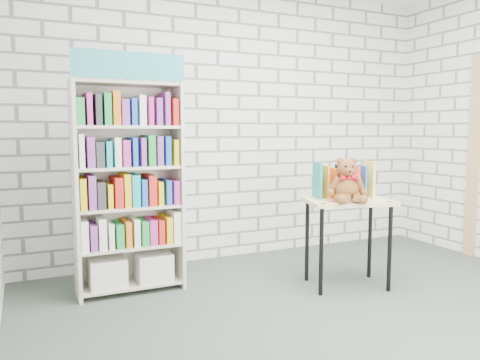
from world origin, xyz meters
name	(u,v)px	position (x,y,z in m)	size (l,w,h in m)	color
ground	(360,324)	(0.00, 0.00, 0.00)	(4.50, 4.50, 0.00)	#3C463B
room_shell	(368,60)	(0.00, 0.00, 1.78)	(4.52, 4.02, 2.81)	silver
bookshelf	(128,186)	(-1.29, 1.36, 0.88)	(0.86, 0.33, 1.92)	beige
display_table	(348,212)	(0.41, 0.70, 0.64)	(0.80, 0.65, 0.75)	#D9C082
table_books	(343,181)	(0.44, 0.81, 0.89)	(0.52, 0.34, 0.29)	teal
teddy_bear	(347,184)	(0.33, 0.61, 0.89)	(0.33, 0.32, 0.36)	brown
door_trim	(474,157)	(2.23, 0.95, 1.05)	(0.05, 0.12, 2.10)	tan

